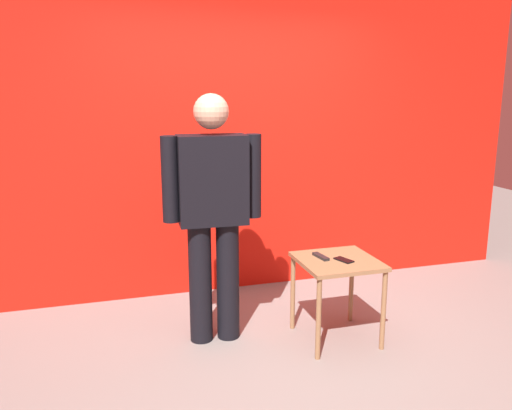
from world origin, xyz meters
The scene contains 6 objects.
ground_plane centered at (0.00, 0.00, 0.00)m, with size 12.00×12.00×0.00m, color gray.
back_wall_red centered at (0.00, 1.63, 1.45)m, with size 5.59×0.12×2.91m, color red.
standing_person centered at (-0.42, 0.62, 1.00)m, with size 0.71×0.27×1.79m.
side_table centered at (0.43, 0.36, 0.52)m, with size 0.55×0.55×0.62m.
cell_phone centered at (0.46, 0.32, 0.62)m, with size 0.07×0.14×0.01m, color black.
tv_remote centered at (0.33, 0.43, 0.63)m, with size 0.04×0.17×0.02m, color black.
Camera 1 is at (-1.17, -2.94, 1.83)m, focal length 36.94 mm.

